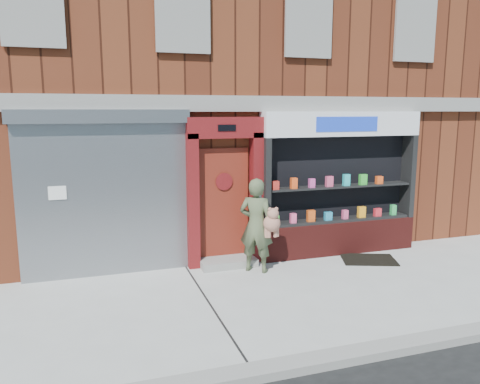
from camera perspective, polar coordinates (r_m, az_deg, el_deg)
name	(u,v)px	position (r m, az deg, el deg)	size (l,w,h in m)	color
ground	(299,293)	(8.09, 7.26, -12.09)	(80.00, 80.00, 0.00)	#9E9E99
curb	(374,351)	(6.38, 15.99, -18.17)	(60.00, 0.30, 0.12)	gray
building	(208,74)	(13.20, -3.88, 14.15)	(12.00, 8.16, 8.00)	#4E2012
shutter_bay	(104,184)	(8.79, -16.20, 0.99)	(3.10, 0.30, 3.04)	gray
red_door_bay	(225,192)	(9.11, -1.83, 0.03)	(1.52, 0.58, 2.90)	#560E10
pharmacy_bay	(339,190)	(10.07, 12.01, 0.27)	(3.50, 0.41, 3.00)	#561714
woman	(258,225)	(8.80, 2.16, -4.03)	(0.80, 0.74, 1.79)	#4A5538
doormat	(369,260)	(10.01, 15.41, -7.94)	(1.06, 0.75, 0.03)	black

